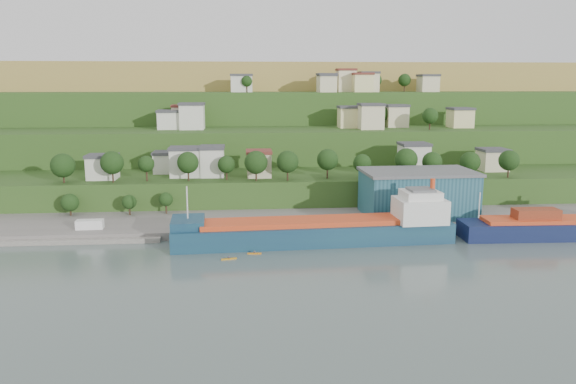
{
  "coord_description": "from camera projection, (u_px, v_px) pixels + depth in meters",
  "views": [
    {
      "loc": [
        -14.29,
        -122.62,
        39.01
      ],
      "look_at": [
        -3.12,
        15.0,
        11.99
      ],
      "focal_mm": 35.0,
      "sensor_mm": 36.0,
      "label": 1
    }
  ],
  "objects": [
    {
      "name": "kayak_yellow",
      "position": [
        229.0,
        258.0,
        125.73
      ],
      "size": [
        3.57,
        1.37,
        0.88
      ],
      "rotation": [
        0.0,
        0.0,
        0.22
      ],
      "color": "#C08216",
      "rests_on": "ground"
    },
    {
      "name": "cargo_ship_near",
      "position": [
        323.0,
        232.0,
        138.19
      ],
      "size": [
        69.38,
        14.43,
        17.71
      ],
      "rotation": [
        0.0,
        0.0,
        0.05
      ],
      "color": "#142E4B",
      "rests_on": "ground"
    },
    {
      "name": "warehouse",
      "position": [
        418.0,
        193.0,
        158.25
      ],
      "size": [
        31.55,
        19.92,
        12.8
      ],
      "rotation": [
        0.0,
        0.0,
        0.03
      ],
      "color": "#1D4757",
      "rests_on": "quay"
    },
    {
      "name": "dinghy",
      "position": [
        124.0,
        231.0,
        143.43
      ],
      "size": [
        4.11,
        1.88,
        0.8
      ],
      "primitive_type": "cube",
      "rotation": [
        0.0,
        0.0,
        0.1
      ],
      "color": "silver",
      "rests_on": "pebble_beach"
    },
    {
      "name": "ground",
      "position": [
        307.0,
        256.0,
        128.57
      ],
      "size": [
        500.0,
        500.0,
        0.0
      ],
      "primitive_type": "plane",
      "color": "#4E5E5B",
      "rests_on": "ground"
    },
    {
      "name": "kayak_orange",
      "position": [
        254.0,
        253.0,
        129.74
      ],
      "size": [
        3.27,
        0.79,
        0.81
      ],
      "rotation": [
        0.0,
        0.0,
        -0.07
      ],
      "color": "orange",
      "rests_on": "ground"
    },
    {
      "name": "quay",
      "position": [
        366.0,
        224.0,
        157.55
      ],
      "size": [
        220.0,
        26.0,
        4.0
      ],
      "primitive_type": "cube",
      "color": "slate",
      "rests_on": "ground"
    },
    {
      "name": "hillside",
      "position": [
        270.0,
        158.0,
        293.59
      ],
      "size": [
        360.0,
        210.31,
        96.0
      ],
      "color": "#284719",
      "rests_on": "ground"
    },
    {
      "name": "pebble_beach",
      "position": [
        87.0,
        235.0,
        145.72
      ],
      "size": [
        40.0,
        18.0,
        2.4
      ],
      "primitive_type": "cube",
      "color": "slate",
      "rests_on": "ground"
    },
    {
      "name": "caravan",
      "position": [
        90.0,
        226.0,
        144.13
      ],
      "size": [
        6.88,
        3.14,
        3.15
      ],
      "primitive_type": "cube",
      "rotation": [
        0.0,
        0.0,
        0.05
      ],
      "color": "white",
      "rests_on": "pebble_beach"
    }
  ]
}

